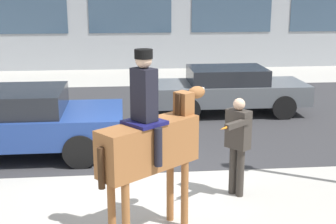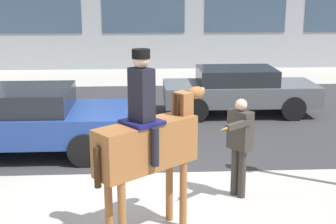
{
  "view_description": "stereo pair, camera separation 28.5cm",
  "coord_description": "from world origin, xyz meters",
  "px_view_note": "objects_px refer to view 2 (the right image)",
  "views": [
    {
      "loc": [
        -0.37,
        -7.95,
        3.44
      ],
      "look_at": [
        0.29,
        -1.13,
        1.64
      ],
      "focal_mm": 50.0,
      "sensor_mm": 36.0,
      "label": 1
    },
    {
      "loc": [
        -0.09,
        -7.97,
        3.44
      ],
      "look_at": [
        0.29,
        -1.13,
        1.64
      ],
      "focal_mm": 50.0,
      "sensor_mm": 36.0,
      "label": 2
    }
  ],
  "objects_px": {
    "street_car_near_lane": "(23,119)",
    "street_car_far_lane": "(239,89)",
    "pedestrian_bystander": "(240,140)",
    "mounted_horse_lead": "(148,141)"
  },
  "relations": [
    {
      "from": "mounted_horse_lead",
      "to": "street_car_near_lane",
      "type": "height_order",
      "value": "mounted_horse_lead"
    },
    {
      "from": "pedestrian_bystander",
      "to": "street_car_near_lane",
      "type": "distance_m",
      "value": 4.88
    },
    {
      "from": "pedestrian_bystander",
      "to": "street_car_near_lane",
      "type": "height_order",
      "value": "pedestrian_bystander"
    },
    {
      "from": "street_car_near_lane",
      "to": "pedestrian_bystander",
      "type": "bearing_deg",
      "value": -30.74
    },
    {
      "from": "mounted_horse_lead",
      "to": "street_car_near_lane",
      "type": "relative_size",
      "value": 0.6
    },
    {
      "from": "mounted_horse_lead",
      "to": "pedestrian_bystander",
      "type": "xyz_separation_m",
      "value": [
        1.54,
        1.24,
        -0.42
      ]
    },
    {
      "from": "pedestrian_bystander",
      "to": "mounted_horse_lead",
      "type": "bearing_deg",
      "value": -0.24
    },
    {
      "from": "street_car_near_lane",
      "to": "street_car_far_lane",
      "type": "bearing_deg",
      "value": 29.43
    },
    {
      "from": "mounted_horse_lead",
      "to": "street_car_far_lane",
      "type": "relative_size",
      "value": 0.63
    },
    {
      "from": "mounted_horse_lead",
      "to": "street_car_near_lane",
      "type": "xyz_separation_m",
      "value": [
        -2.65,
        3.72,
        -0.67
      ]
    }
  ]
}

